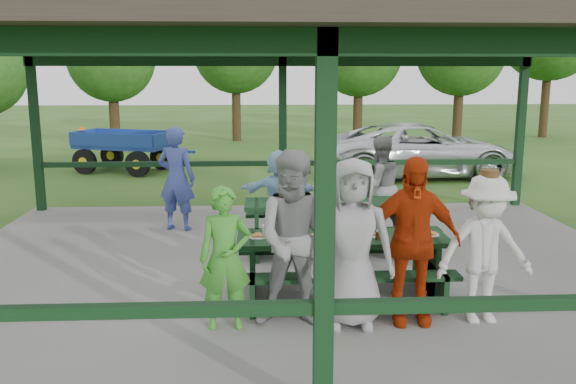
{
  "coord_description": "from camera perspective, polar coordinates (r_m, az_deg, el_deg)",
  "views": [
    {
      "loc": [
        -0.5,
        -8.24,
        2.79
      ],
      "look_at": [
        -0.1,
        -0.3,
        1.22
      ],
      "focal_mm": 38.0,
      "sensor_mm": 36.0,
      "label": 1
    }
  ],
  "objects": [
    {
      "name": "ground",
      "position": [
        8.71,
        0.57,
        -7.51
      ],
      "size": [
        90.0,
        90.0,
        0.0
      ],
      "primitive_type": "plane",
      "color": "#2C591C",
      "rests_on": "ground"
    },
    {
      "name": "concrete_slab",
      "position": [
        8.7,
        0.57,
        -7.2
      ],
      "size": [
        10.0,
        8.0,
        0.1
      ],
      "primitive_type": "cube",
      "color": "slate",
      "rests_on": "ground"
    },
    {
      "name": "pavilion_structure",
      "position": [
        8.26,
        0.61,
        13.79
      ],
      "size": [
        10.6,
        8.6,
        3.24
      ],
      "color": "black",
      "rests_on": "concrete_slab"
    },
    {
      "name": "picnic_table_near",
      "position": [
        7.45,
        5.08,
        -6.2
      ],
      "size": [
        2.53,
        1.39,
        0.75
      ],
      "color": "black",
      "rests_on": "concrete_slab"
    },
    {
      "name": "picnic_table_far",
      "position": [
        9.38,
        4.69,
        -2.48
      ],
      "size": [
        2.85,
        1.39,
        0.75
      ],
      "color": "black",
      "rests_on": "concrete_slab"
    },
    {
      "name": "table_setting",
      "position": [
        7.38,
        5.09,
        -3.87
      ],
      "size": [
        2.3,
        0.45,
        0.1
      ],
      "color": "white",
      "rests_on": "picnic_table_near"
    },
    {
      "name": "contestant_green",
      "position": [
        6.48,
        -5.89,
        -6.18
      ],
      "size": [
        0.58,
        0.41,
        1.53
      ],
      "primitive_type": "imported",
      "rotation": [
        0.0,
        0.0,
        0.07
      ],
      "color": "green",
      "rests_on": "concrete_slab"
    },
    {
      "name": "contestant_grey_left",
      "position": [
        6.44,
        0.91,
        -4.51
      ],
      "size": [
        0.98,
        0.79,
        1.9
      ],
      "primitive_type": "imported",
      "rotation": [
        0.0,
        0.0,
        -0.08
      ],
      "color": "gray",
      "rests_on": "concrete_slab"
    },
    {
      "name": "contestant_grey_mid",
      "position": [
        6.5,
        6.01,
        -4.8
      ],
      "size": [
        0.93,
        0.65,
        1.82
      ],
      "primitive_type": "imported",
      "rotation": [
        0.0,
        0.0,
        -0.08
      ],
      "color": "#979699",
      "rests_on": "concrete_slab"
    },
    {
      "name": "contestant_red",
      "position": [
        6.68,
        11.42,
        -4.47
      ],
      "size": [
        1.08,
        0.46,
        1.83
      ],
      "primitive_type": "imported",
      "rotation": [
        0.0,
        0.0,
        -0.01
      ],
      "color": "#AD2909",
      "rests_on": "concrete_slab"
    },
    {
      "name": "contestant_white_fedora",
      "position": [
        6.91,
        17.94,
        -5.11
      ],
      "size": [
        1.07,
        0.64,
        1.69
      ],
      "rotation": [
        0.0,
        0.0,
        0.03
      ],
      "color": "silver",
      "rests_on": "concrete_slab"
    },
    {
      "name": "spectator_lblue",
      "position": [
        9.99,
        -0.81,
        -0.14
      ],
      "size": [
        1.41,
        0.65,
        1.46
      ],
      "primitive_type": "imported",
      "rotation": [
        0.0,
        0.0,
        2.98
      ],
      "color": "#99C9ED",
      "rests_on": "concrete_slab"
    },
    {
      "name": "spectator_blue",
      "position": [
        10.61,
        -10.38,
        1.26
      ],
      "size": [
        0.75,
        0.6,
        1.8
      ],
      "primitive_type": "imported",
      "rotation": [
        0.0,
        0.0,
        2.86
      ],
      "color": "#3F4EA5",
      "rests_on": "concrete_slab"
    },
    {
      "name": "spectator_grey",
      "position": [
        10.12,
        8.5,
        0.52
      ],
      "size": [
        0.97,
        0.86,
        1.68
      ],
      "primitive_type": "imported",
      "rotation": [
        0.0,
        0.0,
        3.45
      ],
      "color": "gray",
      "rests_on": "concrete_slab"
    },
    {
      "name": "pickup_truck",
      "position": [
        16.76,
        12.26,
        3.84
      ],
      "size": [
        5.36,
        2.75,
        1.45
      ],
      "primitive_type": "imported",
      "rotation": [
        0.0,
        0.0,
        1.64
      ],
      "color": "silver",
      "rests_on": "ground"
    },
    {
      "name": "farm_trailer",
      "position": [
        17.9,
        -15.1,
        3.8
      ],
      "size": [
        3.54,
        2.23,
        1.24
      ],
      "rotation": [
        0.0,
        0.0,
        -0.33
      ],
      "color": "navy",
      "rests_on": "ground"
    },
    {
      "name": "tree_far_left",
      "position": [
        22.8,
        -16.21,
        11.9
      ],
      "size": [
        3.08,
        3.08,
        4.82
      ],
      "color": "#302113",
      "rests_on": "ground"
    },
    {
      "name": "tree_left",
      "position": [
        25.2,
        -4.94,
        12.96
      ],
      "size": [
        3.4,
        3.4,
        5.31
      ],
      "color": "#302113",
      "rests_on": "ground"
    },
    {
      "name": "tree_mid",
      "position": [
        23.8,
        6.66,
        12.72
      ],
      "size": [
        3.28,
        3.28,
        5.13
      ],
      "color": "#302113",
      "rests_on": "ground"
    },
    {
      "name": "tree_right",
      "position": [
        24.37,
        15.88,
        12.49
      ],
      "size": [
        3.34,
        3.34,
        5.21
      ],
      "color": "#302113",
      "rests_on": "ground"
    },
    {
      "name": "tree_far_right",
      "position": [
        28.74,
        23.37,
        13.75
      ],
      "size": [
        4.28,
        4.28,
        6.68
      ],
      "color": "#302113",
      "rests_on": "ground"
    }
  ]
}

